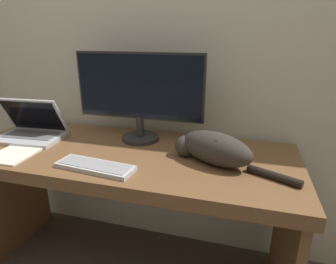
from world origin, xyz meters
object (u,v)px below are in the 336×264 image
object	(u,v)px
monitor	(139,93)
cat	(214,148)
external_keyboard	(95,167)
laptop	(31,130)

from	to	relation	value
monitor	cat	xyz separation A→B (m)	(0.42, -0.19, -0.18)
monitor	cat	bearing A→B (deg)	-24.42
cat	monitor	bearing A→B (deg)	-179.51
external_keyboard	cat	size ratio (longest dim) A/B	0.66
monitor	laptop	bearing A→B (deg)	-166.08
laptop	cat	bearing A→B (deg)	-6.78
monitor	cat	world-z (taller)	monitor
laptop	monitor	bearing A→B (deg)	9.67
monitor	cat	size ratio (longest dim) A/B	1.26
laptop	external_keyboard	size ratio (longest dim) A/B	1.03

